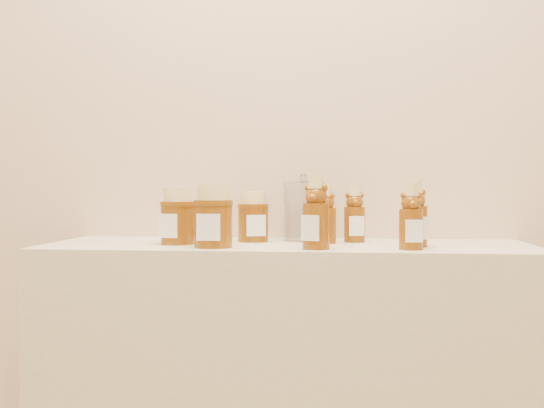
# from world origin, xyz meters

# --- Properties ---
(wall_back) EXTENTS (3.50, 0.02, 2.70)m
(wall_back) POSITION_xyz_m (0.00, 1.75, 1.35)
(wall_back) COLOR tan
(wall_back) RESTS_ON ground
(bear_bottle_back_left) EXTENTS (0.07, 0.07, 0.17)m
(bear_bottle_back_left) POSITION_xyz_m (0.09, 1.58, 0.98)
(bear_bottle_back_left) COLOR #5C2D07
(bear_bottle_back_left) RESTS_ON display_table
(bear_bottle_back_mid) EXTENTS (0.07, 0.07, 0.17)m
(bear_bottle_back_mid) POSITION_xyz_m (0.17, 1.63, 0.98)
(bear_bottle_back_mid) COLOR #5C2D07
(bear_bottle_back_mid) RESTS_ON display_table
(bear_bottle_back_right) EXTENTS (0.07, 0.07, 0.18)m
(bear_bottle_back_right) POSITION_xyz_m (0.31, 1.51, 0.99)
(bear_bottle_back_right) COLOR #5C2D07
(bear_bottle_back_right) RESTS_ON display_table
(bear_bottle_front_left) EXTENTS (0.09, 0.09, 0.20)m
(bear_bottle_front_left) POSITION_xyz_m (0.08, 1.42, 1.00)
(bear_bottle_front_left) COLOR #5C2D07
(bear_bottle_front_left) RESTS_ON display_table
(bear_bottle_front_right) EXTENTS (0.07, 0.07, 0.17)m
(bear_bottle_front_right) POSITION_xyz_m (0.29, 1.44, 0.99)
(bear_bottle_front_right) COLOR #5C2D07
(bear_bottle_front_right) RESTS_ON display_table
(honey_jar_left) EXTENTS (0.11, 0.11, 0.14)m
(honey_jar_left) POSITION_xyz_m (-0.27, 1.52, 0.97)
(honey_jar_left) COLOR #5C2D07
(honey_jar_left) RESTS_ON display_table
(honey_jar_back) EXTENTS (0.10, 0.10, 0.13)m
(honey_jar_back) POSITION_xyz_m (-0.09, 1.61, 0.96)
(honey_jar_back) COLOR #5C2D07
(honey_jar_back) RESTS_ON display_table
(honey_jar_front) EXTENTS (0.10, 0.10, 0.15)m
(honey_jar_front) POSITION_xyz_m (-0.17, 1.44, 0.97)
(honey_jar_front) COLOR #5C2D07
(honey_jar_front) RESTS_ON display_table
(glass_canister) EXTENTS (0.15, 0.15, 0.17)m
(glass_canister) POSITION_xyz_m (0.03, 1.65, 0.99)
(glass_canister) COLOR white
(glass_canister) RESTS_ON display_table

